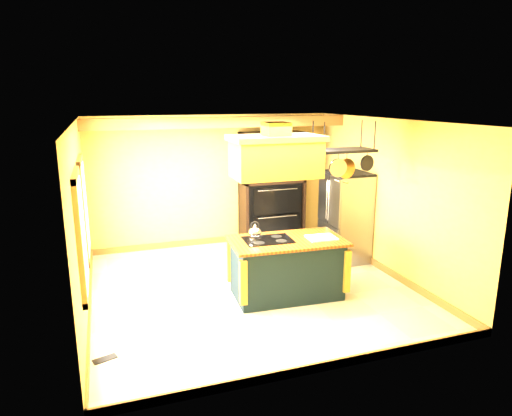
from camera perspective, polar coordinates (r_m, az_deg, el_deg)
floor at (r=7.60m, az=-0.70°, el=-9.94°), size 5.00×5.00×0.00m
ceiling at (r=6.97m, az=-0.76°, el=10.83°), size 5.00×5.00×0.00m
wall_back at (r=9.52m, az=-5.39°, el=3.40°), size 5.00×0.02×2.70m
wall_front at (r=4.95m, az=8.31°, el=-6.58°), size 5.00×0.02×2.70m
wall_left at (r=6.85m, az=-21.06°, el=-1.62°), size 0.02×5.00×2.70m
wall_right at (r=8.27m, az=15.99°, el=1.32°), size 0.02×5.00×2.70m
ceiling_beam at (r=8.60m, az=-4.32°, el=10.63°), size 5.00×0.15×0.20m
window_near at (r=6.06m, az=-21.01°, el=-3.05°), size 0.06×1.06×1.56m
window_far at (r=7.41m, az=-20.68°, el=-0.05°), size 0.06×1.06×1.56m
kitchen_island at (r=7.18m, az=3.83°, el=-7.39°), size 1.80×1.07×1.11m
range_hood at (r=6.67m, az=2.49°, el=6.66°), size 1.34×0.76×0.80m
pot_rack at (r=7.15m, az=10.80°, el=6.38°), size 1.00×0.47×0.90m
refrigerator at (r=8.79m, az=11.06°, el=-1.32°), size 0.72×0.85×1.66m
hutch at (r=9.72m, az=1.92°, el=0.97°), size 1.33×0.60×2.35m
floor_register at (r=6.02m, az=-18.37°, el=-17.46°), size 0.30×0.20×0.01m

